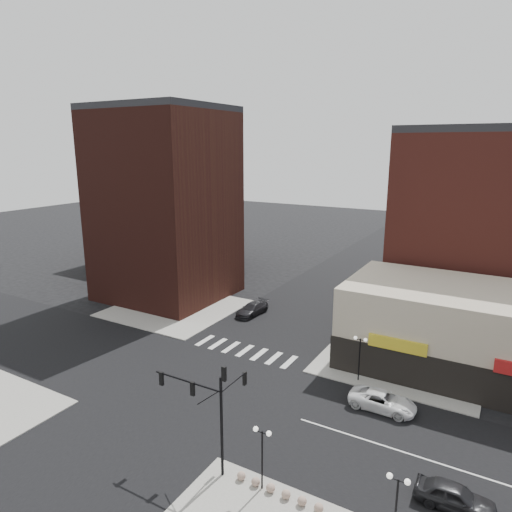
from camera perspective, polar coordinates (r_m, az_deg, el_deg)
The scene contains 17 objects.
ground at distance 42.19m, azimuth -7.31°, elevation -15.87°, with size 240.00×240.00×0.00m, color black.
road_ew at distance 42.19m, azimuth -7.31°, elevation -15.85°, with size 200.00×14.00×0.02m, color black.
road_ns at distance 42.19m, azimuth -7.31°, elevation -15.85°, with size 14.00×200.00×0.02m, color black.
sidewalk_nw at distance 60.78m, azimuth -10.00°, elevation -6.41°, with size 15.00×15.00×0.12m, color gray.
sidewalk_ne at distance 48.79m, azimuth 17.87°, elevation -12.09°, with size 15.00×15.00×0.12m, color gray.
building_nw at distance 63.66m, azimuth -11.29°, elevation 6.00°, with size 16.00×15.00×25.00m, color #3B1813.
building_nw_low at distance 84.64m, azimuth -10.86°, elevation 3.43°, with size 20.00×18.00×12.00m, color #3B1813.
building_ne_midrise at distance 59.36m, azimuth 26.04°, elevation 2.86°, with size 18.00×15.00×22.00m, color maroon.
building_ne_row at distance 47.30m, azimuth 26.09°, elevation -9.41°, with size 24.20×12.20×8.00m.
traffic_signal at distance 30.53m, azimuth -5.53°, elevation -17.50°, with size 5.59×3.09×7.77m.
street_lamp_se_a at distance 29.64m, azimuth 0.78°, elevation -22.37°, with size 1.22×0.32×4.16m.
street_lamp_se_b at distance 27.50m, azimuth 17.25°, elevation -26.40°, with size 1.22×0.32×4.16m.
street_lamp_ne at distance 42.22m, azimuth 12.87°, elevation -11.08°, with size 1.22×0.32×4.16m.
bollard_row at distance 31.03m, azimuth 2.80°, elevation -27.29°, with size 5.80×0.55×0.55m.
white_suv at distance 39.77m, azimuth 15.54°, elevation -17.05°, with size 2.45×5.32×1.48m, color white.
dark_sedan_east at distance 32.27m, azimuth 23.58°, elevation -25.85°, with size 1.82×4.52×1.54m, color black.
dark_sedan_north at distance 57.49m, azimuth -0.48°, elevation -6.65°, with size 2.10×5.16×1.50m, color black.
Camera 1 is at (22.64, -28.94, 20.74)m, focal length 32.00 mm.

